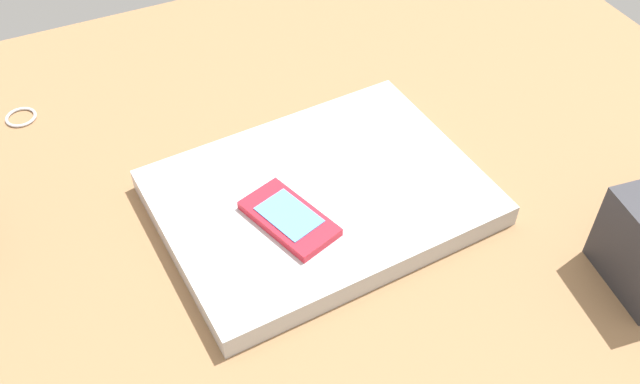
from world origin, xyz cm
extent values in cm
cube|color=olive|center=(0.00, 0.00, 1.50)|extent=(120.00, 80.00, 3.00)
cube|color=#B7BABC|center=(-6.05, 5.28, 4.24)|extent=(33.54, 26.00, 2.48)
cube|color=red|center=(-1.46, 8.08, 5.93)|extent=(7.83, 10.74, 0.90)
cube|color=#5993E0|center=(-1.46, 8.08, 6.45)|extent=(5.61, 6.92, 0.14)
torus|color=silver|center=(19.77, -22.29, 3.18)|extent=(3.58, 3.58, 0.36)
camera|label=1|loc=(15.42, 51.24, 56.82)|focal=40.14mm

